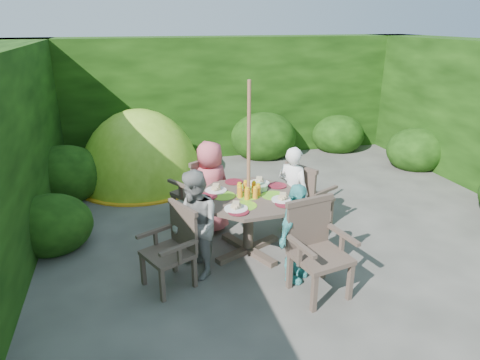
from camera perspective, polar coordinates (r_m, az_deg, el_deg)
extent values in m
plane|color=#43413B|center=(6.41, 7.29, -5.80)|extent=(60.00, 60.00, 0.00)
cube|color=black|center=(9.68, -1.43, 11.20)|extent=(9.00, 1.00, 2.50)
cylinder|color=#3E3128|center=(5.47, 1.10, -6.12)|extent=(0.13, 0.13, 0.74)
cube|color=#3E3128|center=(5.63, 1.08, -9.21)|extent=(0.94, 0.51, 0.07)
cube|color=#3E3128|center=(5.63, 1.08, -9.21)|extent=(0.51, 0.94, 0.07)
cylinder|color=#3E3128|center=(5.30, 1.13, -2.32)|extent=(1.80, 1.80, 0.04)
cylinder|color=#6EC722|center=(5.01, 0.53, -3.43)|extent=(0.31, 0.31, 0.00)
cylinder|color=#6EC722|center=(5.31, 4.49, -2.06)|extent=(0.31, 0.31, 0.00)
cylinder|color=#6EC722|center=(5.29, -2.24, -2.10)|extent=(0.31, 0.31, 0.00)
cylinder|color=#6EC722|center=(5.58, 1.67, -0.87)|extent=(0.31, 0.31, 0.00)
cylinder|color=#6EC722|center=(5.29, 1.13, -2.08)|extent=(0.31, 0.31, 0.00)
cylinder|color=white|center=(5.68, 2.57, -0.40)|extent=(0.27, 0.27, 0.01)
cylinder|color=white|center=(5.44, -3.23, -1.38)|extent=(0.27, 0.27, 0.01)
cylinder|color=white|center=(4.91, -0.53, -3.84)|extent=(0.27, 0.27, 0.01)
cylinder|color=white|center=(5.18, 5.72, -2.63)|extent=(0.27, 0.27, 0.01)
cylinder|color=red|center=(5.61, 5.01, -0.73)|extent=(0.24, 0.24, 0.01)
cylinder|color=red|center=(5.72, -0.83, -0.21)|extent=(0.24, 0.24, 0.01)
cylinder|color=red|center=(5.27, -4.33, -2.14)|extent=(0.24, 0.24, 0.01)
cylinder|color=red|center=(4.84, -0.21, -4.23)|extent=(0.24, 0.24, 0.01)
cylinder|color=red|center=(5.07, 6.02, -3.16)|extent=(0.24, 0.24, 0.01)
cylinder|color=green|center=(5.47, 2.66, -0.95)|extent=(0.20, 0.20, 0.07)
cylinder|color=brown|center=(5.18, 1.16, 1.09)|extent=(0.06, 0.06, 2.20)
cube|color=#3E3128|center=(6.21, 9.36, -2.46)|extent=(0.67, 0.68, 0.05)
cube|color=#3E3128|center=(6.34, 12.01, -4.31)|extent=(0.07, 0.07, 0.42)
cube|color=#3E3128|center=(6.58, 8.98, -3.16)|extent=(0.07, 0.07, 0.42)
cube|color=#3E3128|center=(6.03, 9.53, -5.51)|extent=(0.07, 0.07, 0.42)
cube|color=#3E3128|center=(6.27, 6.44, -4.25)|extent=(0.07, 0.07, 0.42)
cube|color=#3E3128|center=(5.94, 8.06, -0.71)|extent=(0.27, 0.48, 0.49)
cube|color=#3E3128|center=(6.00, 11.36, -1.43)|extent=(0.46, 0.27, 0.04)
cube|color=#3E3128|center=(6.29, 7.65, -0.13)|extent=(0.46, 0.27, 0.04)
cube|color=#3E3128|center=(4.85, -9.63, -9.72)|extent=(0.64, 0.64, 0.05)
cube|color=#3E3128|center=(5.03, -12.80, -11.53)|extent=(0.06, 0.06, 0.39)
cube|color=#3E3128|center=(4.72, -10.32, -13.66)|extent=(0.06, 0.06, 0.39)
cube|color=#3E3128|center=(5.20, -8.75, -10.08)|extent=(0.06, 0.06, 0.39)
cube|color=#3E3128|center=(4.90, -6.09, -12.02)|extent=(0.06, 0.06, 0.39)
cube|color=#3E3128|center=(4.84, -7.53, -6.30)|extent=(0.25, 0.46, 0.47)
cube|color=#3E3128|center=(4.95, -11.26, -6.71)|extent=(0.44, 0.25, 0.04)
cube|color=#3E3128|center=(4.58, -8.15, -8.91)|extent=(0.44, 0.25, 0.04)
cube|color=#3E3128|center=(6.29, -5.96, -1.76)|extent=(0.74, 0.73, 0.05)
cube|color=#3E3128|center=(6.68, -5.69, -2.52)|extent=(0.07, 0.07, 0.44)
cube|color=#3E3128|center=(6.42, -8.78, -3.67)|extent=(0.07, 0.07, 0.44)
cube|color=#3E3128|center=(6.37, -2.96, -3.64)|extent=(0.07, 0.07, 0.44)
cube|color=#3E3128|center=(6.09, -6.09, -4.92)|extent=(0.07, 0.07, 0.44)
cube|color=#3E3128|center=(6.01, -4.49, 0.10)|extent=(0.48, 0.32, 0.52)
cube|color=#3E3128|center=(6.38, -4.19, 0.65)|extent=(0.32, 0.47, 0.04)
cube|color=#3E3128|center=(6.06, -7.96, -0.63)|extent=(0.32, 0.47, 0.04)
cube|color=#3E3128|center=(4.71, 10.70, -10.09)|extent=(0.64, 0.62, 0.05)
cube|color=#3E3128|center=(4.56, 9.86, -14.62)|extent=(0.06, 0.06, 0.44)
cube|color=#3E3128|center=(4.81, 14.47, -12.96)|extent=(0.06, 0.06, 0.44)
cube|color=#3E3128|center=(4.88, 6.63, -11.90)|extent=(0.06, 0.06, 0.44)
cube|color=#3E3128|center=(5.11, 11.09, -10.52)|extent=(0.06, 0.06, 0.44)
cube|color=#3E3128|center=(4.76, 9.12, -5.78)|extent=(0.55, 0.15, 0.53)
cube|color=#3E3128|center=(4.47, 8.02, -8.64)|extent=(0.15, 0.53, 0.04)
cube|color=#3E3128|center=(4.77, 13.54, -7.05)|extent=(0.15, 0.53, 0.04)
imported|color=white|center=(5.87, 7.03, -1.54)|extent=(0.52, 0.55, 1.27)
imported|color=gray|center=(4.91, -5.98, -5.99)|extent=(0.60, 0.71, 1.28)
imported|color=#D35764|center=(5.93, -3.96, -0.99)|extent=(0.75, 0.64, 1.31)
imported|color=#53C2C0|center=(4.86, 7.36, -7.06)|extent=(0.70, 0.68, 1.17)
ellipsoid|color=#7CB422|center=(8.19, -12.88, -0.16)|extent=(2.50, 2.50, 2.70)
ellipsoid|color=black|center=(7.49, -11.78, -2.06)|extent=(0.81, 0.50, 0.93)
cylinder|color=orange|center=(8.18, -12.89, -0.06)|extent=(2.36, 2.36, 0.03)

